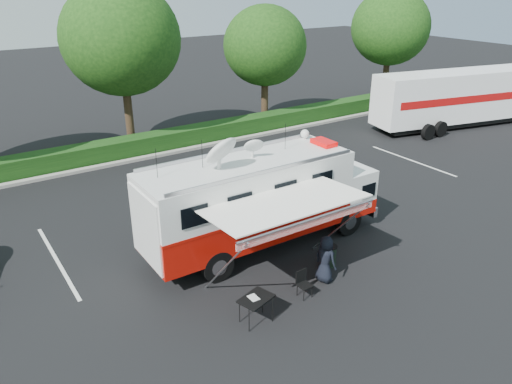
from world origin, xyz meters
TOP-DOWN VIEW (x-y plane):
  - ground_plane at (0.00, 0.00)m, footprint 120.00×120.00m
  - back_border at (1.14, 12.90)m, footprint 60.00×6.14m
  - stall_lines at (-0.50, 3.00)m, footprint 24.12×5.50m
  - command_truck at (-0.08, -0.00)m, footprint 8.84×2.43m
  - awning at (-0.87, -2.53)m, footprint 4.82×2.50m
  - person at (0.30, -2.96)m, footprint 0.63×0.85m
  - folding_table at (-2.65, -3.47)m, footprint 1.10×0.91m
  - folding_chair at (-0.76, -3.19)m, footprint 0.42×0.44m
  - trash_bin at (1.04, -2.35)m, footprint 0.49×0.49m
  - semi_trailer at (18.83, 5.93)m, footprint 11.49×4.78m

SIDE VIEW (x-z plane):
  - ground_plane at x=0.00m, z-range 0.00..0.00m
  - person at x=0.30m, z-range -0.79..0.79m
  - stall_lines at x=-0.50m, z-range 0.00..0.01m
  - trash_bin at x=1.04m, z-range 0.00..0.74m
  - folding_chair at x=-0.76m, z-range 0.07..0.91m
  - folding_table at x=-2.65m, z-range 0.35..1.16m
  - command_truck at x=-0.08m, z-range -0.31..3.94m
  - semi_trailer at x=18.83m, z-range 0.10..3.56m
  - awning at x=-0.87m, z-range 1.27..4.19m
  - back_border at x=1.14m, z-range 0.57..9.44m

